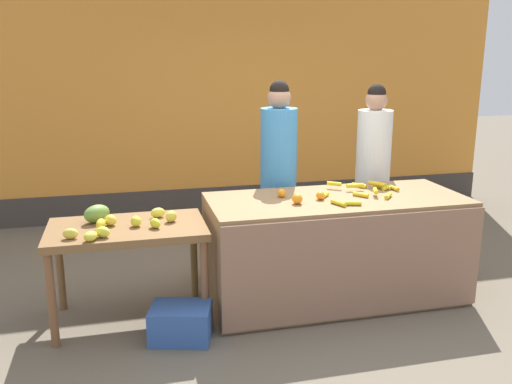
{
  "coord_description": "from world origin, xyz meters",
  "views": [
    {
      "loc": [
        -1.41,
        -4.14,
        2.07
      ],
      "look_at": [
        -0.35,
        0.15,
        0.95
      ],
      "focal_mm": 38.49,
      "sensor_mm": 36.0,
      "label": 1
    }
  ],
  "objects_px": {
    "produce_crate": "(181,323)",
    "produce_sack": "(221,254)",
    "vendor_woman_blue_shirt": "(279,178)",
    "vendor_woman_white_shirt": "(372,174)"
  },
  "relations": [
    {
      "from": "vendor_woman_white_shirt",
      "to": "produce_sack",
      "type": "distance_m",
      "value": 1.71
    },
    {
      "from": "vendor_woman_white_shirt",
      "to": "produce_crate",
      "type": "relative_size",
      "value": 4.05
    },
    {
      "from": "vendor_woman_blue_shirt",
      "to": "vendor_woman_white_shirt",
      "type": "xyz_separation_m",
      "value": [
        1.0,
        0.08,
        -0.03
      ]
    },
    {
      "from": "vendor_woman_blue_shirt",
      "to": "produce_sack",
      "type": "bearing_deg",
      "value": -178.35
    },
    {
      "from": "produce_crate",
      "to": "produce_sack",
      "type": "height_order",
      "value": "produce_sack"
    },
    {
      "from": "vendor_woman_blue_shirt",
      "to": "produce_crate",
      "type": "height_order",
      "value": "vendor_woman_blue_shirt"
    },
    {
      "from": "produce_crate",
      "to": "vendor_woman_white_shirt",
      "type": "bearing_deg",
      "value": 30.0
    },
    {
      "from": "produce_sack",
      "to": "vendor_woman_white_shirt",
      "type": "bearing_deg",
      "value": 3.56
    },
    {
      "from": "vendor_woman_blue_shirt",
      "to": "vendor_woman_white_shirt",
      "type": "relative_size",
      "value": 1.03
    },
    {
      "from": "vendor_woman_blue_shirt",
      "to": "vendor_woman_white_shirt",
      "type": "distance_m",
      "value": 1.0
    }
  ]
}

